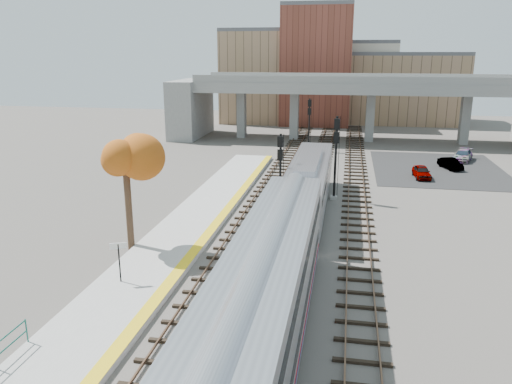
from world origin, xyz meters
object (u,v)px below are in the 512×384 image
(locomotive, at_px, (309,183))
(coach, at_px, (261,317))
(signal_mast_near, at_px, (280,177))
(car_b, at_px, (450,164))
(signal_mast_far, at_px, (309,125))
(signal_mast_mid, at_px, (335,159))
(tree, at_px, (125,163))
(car_a, at_px, (422,172))
(car_c, at_px, (463,155))

(locomotive, bearing_deg, coach, -90.00)
(signal_mast_near, height_order, car_b, signal_mast_near)
(signal_mast_far, bearing_deg, signal_mast_mid, -79.70)
(signal_mast_far, xyz_separation_m, tree, (-8.66, -36.72, 2.51))
(car_a, distance_m, car_b, 6.10)
(locomotive, distance_m, signal_mast_mid, 4.21)
(locomotive, height_order, car_c, locomotive)
(car_c, bearing_deg, tree, -109.15)
(locomotive, distance_m, signal_mast_far, 26.09)
(signal_mast_far, bearing_deg, locomotive, -85.38)
(car_a, bearing_deg, locomotive, -133.27)
(tree, height_order, car_a, tree)
(signal_mast_far, height_order, car_b, signal_mast_far)
(tree, distance_m, car_b, 38.26)
(car_b, bearing_deg, car_c, 45.18)
(coach, height_order, car_b, coach)
(locomotive, xyz_separation_m, coach, (-0.00, -22.61, 0.52))
(coach, xyz_separation_m, signal_mast_far, (-2.10, 48.59, 0.53))
(locomotive, height_order, coach, coach)
(signal_mast_near, relative_size, car_b, 1.79)
(signal_mast_mid, height_order, tree, tree)
(signal_mast_mid, distance_m, car_c, 24.18)
(car_a, relative_size, car_c, 0.83)
(signal_mast_far, bearing_deg, coach, -87.53)
(signal_mast_near, distance_m, tree, 12.64)
(locomotive, relative_size, signal_mast_near, 2.91)
(signal_mast_mid, bearing_deg, locomotive, -120.29)
(coach, height_order, signal_mast_mid, signal_mast_mid)
(tree, xyz_separation_m, car_b, (25.09, 28.42, -5.20))
(tree, xyz_separation_m, car_a, (21.39, 23.56, -5.16))
(locomotive, xyz_separation_m, signal_mast_mid, (2.00, 3.42, 1.41))
(signal_mast_near, xyz_separation_m, signal_mast_far, (0.00, 27.91, 0.17))
(car_a, bearing_deg, signal_mast_far, 130.45)
(signal_mast_mid, relative_size, car_c, 1.63)
(car_a, relative_size, car_b, 1.03)
(locomotive, bearing_deg, car_c, 53.59)
(locomotive, relative_size, tree, 2.42)
(car_b, height_order, car_c, car_c)
(signal_mast_mid, bearing_deg, signal_mast_near, -127.47)
(coach, relative_size, car_a, 6.67)
(signal_mast_near, bearing_deg, signal_mast_far, 90.00)
(coach, relative_size, signal_mast_far, 3.68)
(signal_mast_far, distance_m, car_a, 18.50)
(car_c, bearing_deg, signal_mast_mid, -107.12)
(car_a, bearing_deg, coach, -110.31)
(signal_mast_far, height_order, car_a, signal_mast_far)
(coach, distance_m, signal_mast_far, 48.64)
(tree, bearing_deg, signal_mast_near, 45.50)
(locomotive, distance_m, coach, 22.61)
(car_a, bearing_deg, car_c, 54.76)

